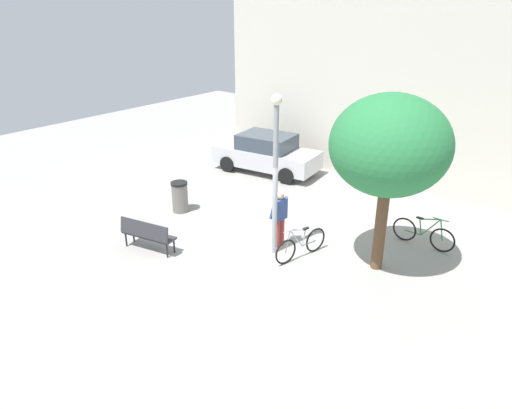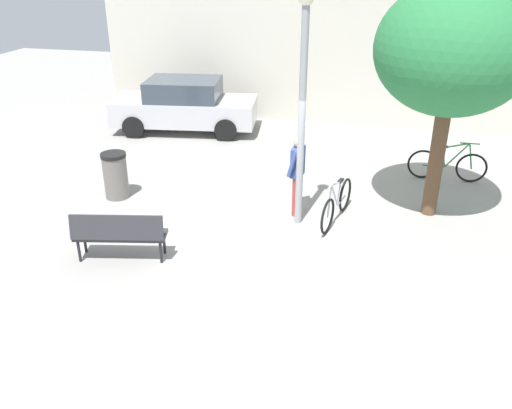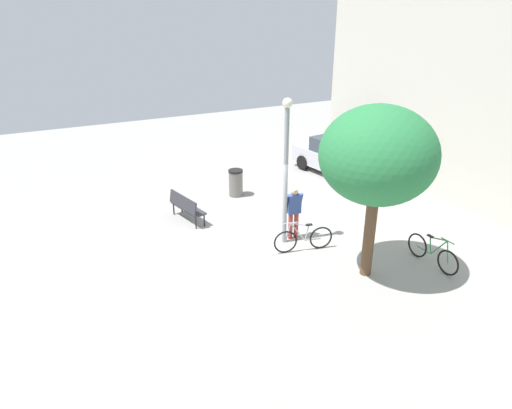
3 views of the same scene
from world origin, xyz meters
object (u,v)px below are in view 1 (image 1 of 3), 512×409
object	(u,v)px
trash_bin	(180,197)
plaza_tree	(390,146)
park_bench	(147,233)
bicycle_silver	(301,245)
lamppost	(275,166)
bicycle_green	(423,234)
parked_car_silver	(267,153)
person_by_lamppost	(280,215)

from	to	relation	value
trash_bin	plaza_tree	bearing A→B (deg)	6.58
park_bench	bicycle_silver	distance (m)	4.26
lamppost	bicycle_silver	size ratio (longest dim) A/B	2.47
park_bench	plaza_tree	size ratio (longest dim) A/B	0.36
trash_bin	bicycle_green	bearing A→B (deg)	20.55
park_bench	bicycle_silver	size ratio (longest dim) A/B	0.94
lamppost	trash_bin	bearing A→B (deg)	176.18
park_bench	parked_car_silver	bearing A→B (deg)	101.47
plaza_tree	trash_bin	bearing A→B (deg)	-173.42
bicycle_green	plaza_tree	bearing A→B (deg)	-104.20
plaza_tree	parked_car_silver	world-z (taller)	plaza_tree
bicycle_silver	lamppost	bearing A→B (deg)	-163.78
park_bench	trash_bin	world-z (taller)	trash_bin
lamppost	trash_bin	world-z (taller)	lamppost
bicycle_silver	bicycle_green	xyz separation A→B (m)	(2.33, 2.74, 0.00)
park_bench	bicycle_silver	world-z (taller)	bicycle_silver
plaza_tree	bicycle_silver	xyz separation A→B (m)	(-1.85, -0.83, -2.93)
bicycle_silver	trash_bin	world-z (taller)	trash_bin
park_bench	trash_bin	size ratio (longest dim) A/B	1.62
park_bench	trash_bin	bearing A→B (deg)	118.02
park_bench	plaza_tree	bearing A→B (deg)	30.68
lamppost	bicycle_silver	xyz separation A→B (m)	(0.74, 0.21, -2.16)
plaza_tree	bicycle_green	size ratio (longest dim) A/B	2.52
lamppost	park_bench	bearing A→B (deg)	-142.46
plaza_tree	bicycle_green	distance (m)	3.54
bicycle_silver	parked_car_silver	distance (m)	7.06
park_bench	parked_car_silver	world-z (taller)	parked_car_silver
parked_car_silver	park_bench	bearing A→B (deg)	-78.53
person_by_lamppost	parked_car_silver	bearing A→B (deg)	131.17
trash_bin	park_bench	bearing A→B (deg)	-61.98
bicycle_silver	parked_car_silver	xyz separation A→B (m)	(-5.02, 4.95, 0.39)
bicycle_silver	trash_bin	size ratio (longest dim) A/B	1.73
park_bench	lamppost	bearing A→B (deg)	37.54
parked_car_silver	lamppost	bearing A→B (deg)	-50.32
lamppost	parked_car_silver	distance (m)	6.94
plaza_tree	parked_car_silver	xyz separation A→B (m)	(-6.87, 4.12, -2.54)
person_by_lamppost	plaza_tree	world-z (taller)	plaza_tree
person_by_lamppost	trash_bin	bearing A→B (deg)	-178.36
bicycle_silver	person_by_lamppost	bearing A→B (deg)	168.45
bicycle_silver	parked_car_silver	world-z (taller)	parked_car_silver
parked_car_silver	bicycle_green	bearing A→B (deg)	-16.71
bicycle_green	trash_bin	world-z (taller)	trash_bin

